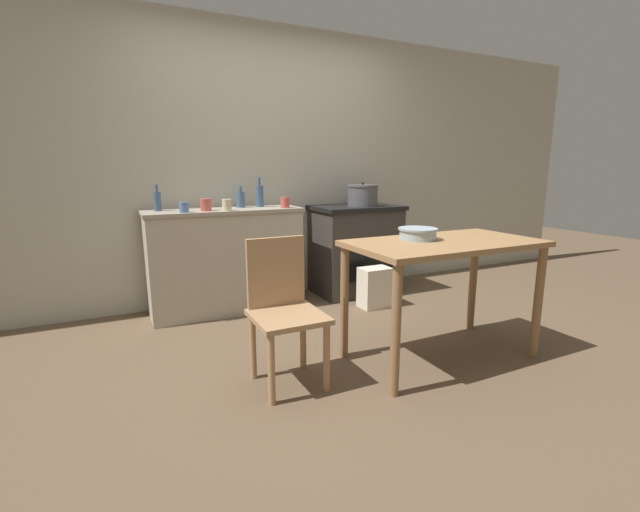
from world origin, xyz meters
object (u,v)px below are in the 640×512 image
object	(u,v)px
stock_pot	(363,195)
bottle_mid_left	(241,199)
cup_center_right	(285,202)
bottle_far_left	(157,201)
flour_sack	(375,287)
cup_center	(206,205)
bottle_left	(259,195)
work_table	(444,258)
chair	(283,307)
mixing_bowl_large	(418,233)
cup_center_left	(227,205)
stove	(355,249)
cup_mid_right	(184,207)

from	to	relation	value
stock_pot	bottle_mid_left	distance (m)	1.19
cup_center_right	bottle_far_left	bearing A→B (deg)	169.39
flour_sack	cup_center_right	distance (m)	1.12
stock_pot	cup_center	world-z (taller)	stock_pot
flour_sack	bottle_left	bearing A→B (deg)	146.58
work_table	cup_center_right	xyz separation A→B (m)	(-0.52, 1.47, 0.28)
bottle_left	chair	bearing A→B (deg)	-103.69
cup_center_right	mixing_bowl_large	bearing A→B (deg)	-73.60
bottle_mid_left	cup_center	world-z (taller)	bottle_mid_left
stock_pot	cup_center_left	bearing A→B (deg)	-176.22
work_table	cup_center_left	bearing A→B (deg)	126.20
bottle_left	cup_center	distance (m)	0.55
work_table	cup_center_right	bearing A→B (deg)	109.55
bottle_far_left	cup_center_left	distance (m)	0.56
bottle_left	work_table	bearing A→B (deg)	-67.54
mixing_bowl_large	bottle_far_left	bearing A→B (deg)	133.01
stove	cup_center_left	distance (m)	1.44
stove	mixing_bowl_large	world-z (taller)	stove
stock_pot	bottle_far_left	distance (m)	1.89
stove	chair	distance (m)	1.97
stock_pot	cup_center_right	world-z (taller)	stock_pot
bottle_mid_left	cup_center	bearing A→B (deg)	-152.87
cup_center	work_table	bearing A→B (deg)	-51.18
work_table	mixing_bowl_large	bearing A→B (deg)	136.20
chair	cup_center_left	world-z (taller)	cup_center_left
cup_center_right	chair	bearing A→B (deg)	-112.30
flour_sack	cup_center_left	distance (m)	1.51
flour_sack	stock_pot	xyz separation A→B (m)	(0.12, 0.44, 0.81)
bottle_left	bottle_mid_left	world-z (taller)	bottle_left
work_table	mixing_bowl_large	distance (m)	0.23
work_table	cup_center_left	size ratio (longest dim) A/B	13.14
stove	cup_center	size ratio (longest dim) A/B	9.02
bottle_left	cup_center_left	distance (m)	0.43
cup_center_right	flour_sack	bearing A→B (deg)	-28.14
stove	cup_center_right	world-z (taller)	cup_center_right
stock_pot	mixing_bowl_large	world-z (taller)	stock_pot
flour_sack	bottle_mid_left	distance (m)	1.45
cup_center_right	cup_mid_right	world-z (taller)	cup_center_right
mixing_bowl_large	cup_center_right	bearing A→B (deg)	106.40
cup_center_left	cup_center	bearing A→B (deg)	157.55
bottle_far_left	cup_center_right	size ratio (longest dim) A/B	2.29
bottle_left	cup_center	world-z (taller)	bottle_left
stove	bottle_left	distance (m)	1.13
cup_center_right	cup_center	bearing A→B (deg)	177.31
flour_sack	cup_center	world-z (taller)	cup_center
bottle_far_left	cup_mid_right	bearing A→B (deg)	-51.15
stock_pot	chair	bearing A→B (deg)	-135.26
bottle_left	stove	bearing A→B (deg)	-4.22
bottle_left	cup_center_right	distance (m)	0.27
stock_pot	cup_center_left	distance (m)	1.37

